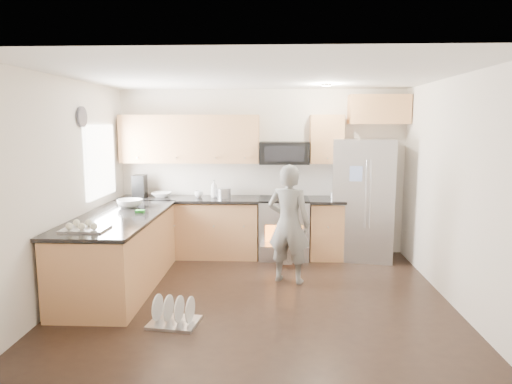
{
  "coord_description": "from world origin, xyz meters",
  "views": [
    {
      "loc": [
        0.21,
        -5.26,
        2.06
      ],
      "look_at": [
        -0.03,
        0.5,
        1.2
      ],
      "focal_mm": 32.0,
      "sensor_mm": 36.0,
      "label": 1
    }
  ],
  "objects_px": {
    "person": "(289,224)",
    "dish_rack": "(174,316)",
    "refrigerator": "(363,199)",
    "stove_range": "(284,214)"
  },
  "relations": [
    {
      "from": "person",
      "to": "dish_rack",
      "type": "relative_size",
      "value": 2.84
    },
    {
      "from": "dish_rack",
      "to": "stove_range",
      "type": "bearing_deg",
      "value": 64.7
    },
    {
      "from": "stove_range",
      "to": "dish_rack",
      "type": "relative_size",
      "value": 3.28
    },
    {
      "from": "person",
      "to": "dish_rack",
      "type": "distance_m",
      "value": 1.95
    },
    {
      "from": "stove_range",
      "to": "refrigerator",
      "type": "relative_size",
      "value": 0.97
    },
    {
      "from": "refrigerator",
      "to": "person",
      "type": "xyz_separation_m",
      "value": [
        -1.17,
        -1.15,
        -0.14
      ]
    },
    {
      "from": "person",
      "to": "dish_rack",
      "type": "xyz_separation_m",
      "value": [
        -1.22,
        -1.36,
        -0.69
      ]
    },
    {
      "from": "stove_range",
      "to": "refrigerator",
      "type": "bearing_deg",
      "value": 0.35
    },
    {
      "from": "dish_rack",
      "to": "person",
      "type": "bearing_deg",
      "value": 47.91
    },
    {
      "from": "stove_range",
      "to": "dish_rack",
      "type": "bearing_deg",
      "value": -115.3
    }
  ]
}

